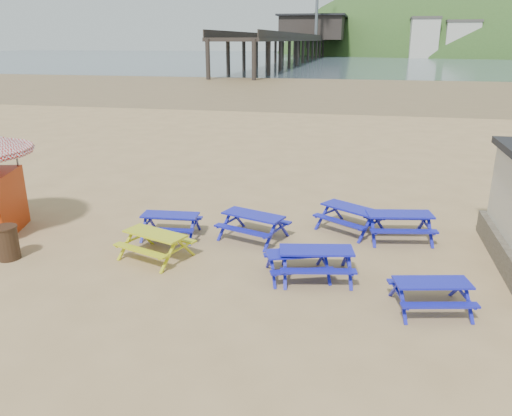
% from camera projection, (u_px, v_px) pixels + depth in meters
% --- Properties ---
extents(ground, '(400.00, 400.00, 0.00)m').
position_uv_depth(ground, '(250.00, 257.00, 14.40)').
color(ground, tan).
rests_on(ground, ground).
extents(wet_sand, '(400.00, 400.00, 0.00)m').
position_uv_depth(wet_sand, '(344.00, 88.00, 65.32)').
color(wet_sand, olive).
rests_on(wet_sand, ground).
extents(sea, '(400.00, 400.00, 0.00)m').
position_uv_depth(sea, '(360.00, 58.00, 171.77)').
color(sea, '#485A67').
rests_on(sea, ground).
extents(picnic_table_blue_a, '(1.89, 1.58, 0.74)m').
position_uv_depth(picnic_table_blue_a, '(171.00, 225.00, 15.84)').
color(picnic_table_blue_a, '#0E0BA6').
rests_on(picnic_table_blue_a, ground).
extents(picnic_table_blue_b, '(2.45, 2.34, 0.81)m').
position_uv_depth(picnic_table_blue_b, '(350.00, 219.00, 16.32)').
color(picnic_table_blue_b, '#0E0BA6').
rests_on(picnic_table_blue_b, ground).
extents(picnic_table_blue_c, '(2.27, 1.96, 0.84)m').
position_uv_depth(picnic_table_blue_c, '(398.00, 226.00, 15.64)').
color(picnic_table_blue_c, '#0E0BA6').
rests_on(picnic_table_blue_c, ground).
extents(picnic_table_blue_d, '(2.17, 1.87, 0.80)m').
position_uv_depth(picnic_table_blue_d, '(316.00, 263.00, 13.08)').
color(picnic_table_blue_d, '#0E0BA6').
rests_on(picnic_table_blue_d, ground).
extents(picnic_table_blue_e, '(2.01, 1.81, 0.69)m').
position_uv_depth(picnic_table_blue_e, '(298.00, 264.00, 13.15)').
color(picnic_table_blue_e, '#0E0BA6').
rests_on(picnic_table_blue_e, ground).
extents(picnic_table_blue_f, '(1.98, 1.73, 0.72)m').
position_uv_depth(picnic_table_blue_f, '(431.00, 296.00, 11.51)').
color(picnic_table_blue_f, '#0E0BA6').
rests_on(picnic_table_blue_f, ground).
extents(picnic_table_yellow, '(2.23, 2.01, 0.77)m').
position_uv_depth(picnic_table_yellow, '(156.00, 245.00, 14.25)').
color(picnic_table_yellow, '#C4C10F').
rests_on(picnic_table_yellow, ground).
extents(litter_bin, '(0.67, 0.67, 0.99)m').
position_uv_depth(litter_bin, '(7.00, 242.00, 14.16)').
color(litter_bin, '#362715').
rests_on(litter_bin, ground).
extents(pier, '(24.00, 220.00, 39.29)m').
position_uv_depth(pier, '(311.00, 41.00, 181.27)').
color(pier, black).
rests_on(pier, ground).
extents(picnic_table_blue_g, '(2.34, 2.11, 0.81)m').
position_uv_depth(picnic_table_blue_g, '(253.00, 226.00, 15.65)').
color(picnic_table_blue_g, '#0E0BA6').
rests_on(picnic_table_blue_g, ground).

